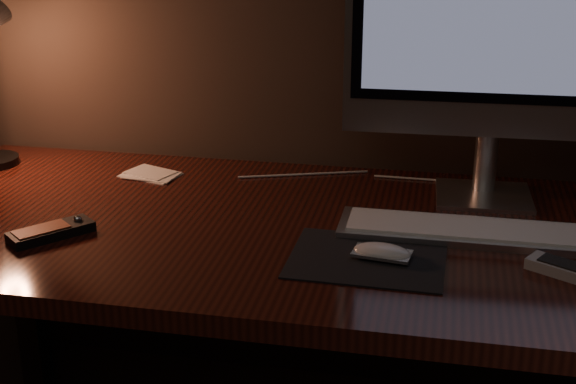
% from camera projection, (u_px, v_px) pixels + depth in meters
% --- Properties ---
extents(desk, '(1.60, 0.75, 0.75)m').
position_uv_depth(desk, '(282.00, 268.00, 1.68)').
color(desk, '#33110B').
rests_on(desk, ground).
extents(monitor, '(0.61, 0.18, 0.64)m').
position_uv_depth(monitor, '(500.00, 19.00, 1.57)').
color(monitor, silver).
rests_on(monitor, desk).
extents(keyboard, '(0.49, 0.14, 0.02)m').
position_uv_depth(keyboard, '(469.00, 231.00, 1.52)').
color(keyboard, silver).
rests_on(keyboard, desk).
extents(mousepad, '(0.28, 0.22, 0.00)m').
position_uv_depth(mousepad, '(367.00, 259.00, 1.42)').
color(mousepad, black).
rests_on(mousepad, desk).
extents(mouse, '(0.11, 0.07, 0.02)m').
position_uv_depth(mouse, '(382.00, 254.00, 1.42)').
color(mouse, white).
rests_on(mouse, desk).
extents(media_remote, '(0.15, 0.16, 0.03)m').
position_uv_depth(media_remote, '(51.00, 231.00, 1.51)').
color(media_remote, black).
rests_on(media_remote, desk).
extents(papers, '(0.15, 0.12, 0.01)m').
position_uv_depth(papers, '(150.00, 174.00, 1.84)').
color(papers, white).
rests_on(papers, desk).
extents(cable, '(0.58, 0.08, 0.01)m').
position_uv_depth(cable, '(369.00, 179.00, 1.81)').
color(cable, white).
rests_on(cable, desk).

